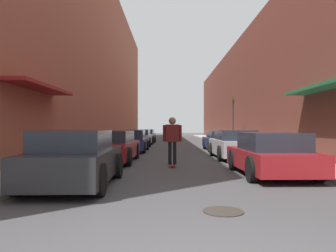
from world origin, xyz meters
TOP-DOWN VIEW (x-y plane):
  - ground at (0.00, 20.87)m, footprint 114.78×114.78m
  - curb_strip_left at (-4.66, 26.09)m, footprint 1.80×52.17m
  - curb_strip_right at (4.66, 26.09)m, footprint 1.80×52.17m
  - building_row_left at (-7.55, 26.08)m, footprint 4.90×52.17m
  - building_row_right at (7.55, 26.08)m, footprint 4.90×52.17m
  - parked_car_left_0 at (-2.75, 5.15)m, footprint 1.90×4.06m
  - parked_car_left_1 at (-2.82, 10.66)m, footprint 1.99×4.81m
  - parked_car_left_2 at (-2.68, 16.57)m, footprint 1.94×4.58m
  - parked_car_left_3 at (-2.75, 22.41)m, footprint 2.03×4.77m
  - parked_car_left_4 at (-2.62, 27.85)m, footprint 1.92×4.73m
  - parked_car_right_0 at (2.60, 6.88)m, footprint 1.95×4.01m
  - parked_car_right_1 at (2.59, 12.22)m, footprint 1.89×4.27m
  - parked_car_right_2 at (2.81, 17.22)m, footprint 1.93×4.36m
  - skateboarder at (-0.31, 9.14)m, footprint 0.70×0.78m
  - manhole_cover at (0.47, 2.73)m, footprint 0.70×0.70m
  - traffic_light at (4.52, 22.21)m, footprint 0.16×0.22m

SIDE VIEW (x-z plane):
  - ground at x=0.00m, z-range 0.00..0.00m
  - manhole_cover at x=0.47m, z-range 0.00..0.02m
  - curb_strip_left at x=-4.66m, z-range 0.00..0.12m
  - curb_strip_right at x=4.66m, z-range 0.00..0.12m
  - parked_car_right_2 at x=2.81m, z-range -0.01..1.20m
  - parked_car_left_4 at x=-2.62m, z-range -0.01..1.22m
  - parked_car_left_2 at x=-2.68m, z-range -0.02..1.26m
  - parked_car_right_0 at x=2.60m, z-range -0.02..1.26m
  - parked_car_left_3 at x=-2.75m, z-range 0.00..1.26m
  - parked_car_left_1 at x=-2.82m, z-range -0.01..1.29m
  - parked_car_right_1 at x=2.59m, z-range -0.02..1.29m
  - parked_car_left_0 at x=-2.75m, z-range -0.02..1.35m
  - skateboarder at x=-0.31m, z-range 0.21..2.03m
  - traffic_light at x=4.52m, z-range 0.54..4.09m
  - building_row_right at x=7.55m, z-range 0.00..9.02m
  - building_row_left at x=-7.55m, z-range 0.00..14.65m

